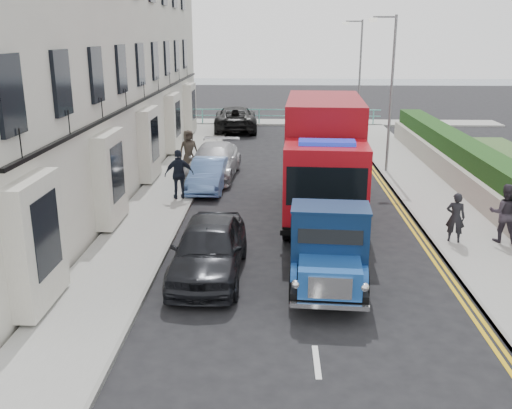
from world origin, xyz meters
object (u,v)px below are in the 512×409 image
bedford_lorry (329,252)px  red_lorry (324,154)px  pedestrian_east_near (455,217)px  lamp_far (358,71)px  parked_car_front (209,248)px  lamp_mid (389,86)px

bedford_lorry → red_lorry: bearing=91.0°
red_lorry → pedestrian_east_near: red_lorry is taller
lamp_far → bedford_lorry: 23.15m
parked_car_front → red_lorry: bearing=60.7°
lamp_far → red_lorry: (-3.31, -16.00, -1.87)m
lamp_mid → red_lorry: lamp_mid is taller
lamp_far → pedestrian_east_near: (0.45, -19.33, -3.11)m
red_lorry → parked_car_front: red_lorry is taller
lamp_mid → red_lorry: 7.10m
red_lorry → pedestrian_east_near: size_ratio=5.04×
bedford_lorry → pedestrian_east_near: (4.13, 3.33, -0.14)m
lamp_mid → bedford_lorry: bearing=-106.2°
lamp_far → parked_car_front: (-6.78, -21.87, -3.22)m
parked_car_front → pedestrian_east_near: size_ratio=2.95×
lamp_far → red_lorry: 16.44m
pedestrian_east_near → bedford_lorry: bearing=57.1°
bedford_lorry → pedestrian_east_near: size_ratio=3.13×
red_lorry → parked_car_front: bearing=-117.2°
lamp_far → bedford_lorry: bearing=-99.2°
lamp_mid → bedford_lorry: size_ratio=1.45×
lamp_mid → lamp_far: (0.00, 10.00, 0.00)m
parked_car_front → lamp_far: bearing=74.0°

